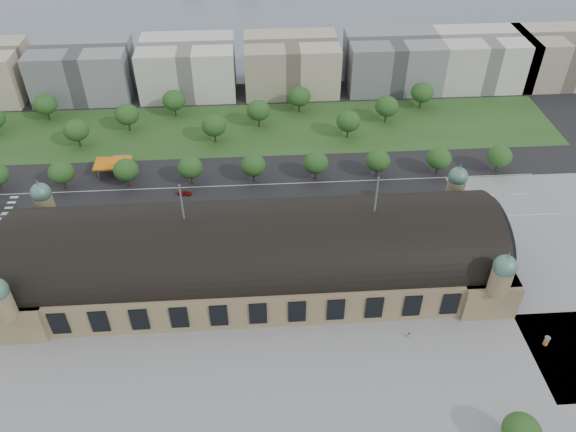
{
  "coord_description": "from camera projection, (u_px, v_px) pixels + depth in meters",
  "views": [
    {
      "loc": [
        1.52,
        -125.49,
        127.18
      ],
      "look_at": [
        10.66,
        13.46,
        14.0
      ],
      "focal_mm": 35.0,
      "sensor_mm": 36.0,
      "label": 1
    }
  ],
  "objects": [
    {
      "name": "tree_row_6",
      "position": [
        316.0,
        163.0,
        214.89
      ],
      "size": [
        9.6,
        9.6,
        11.52
      ],
      "color": "#2D2116",
      "rests_on": "ground"
    },
    {
      "name": "tree_belt_4",
      "position": [
        127.0,
        115.0,
        243.05
      ],
      "size": [
        10.4,
        10.4,
        12.48
      ],
      "color": "#2D2116",
      "rests_on": "ground"
    },
    {
      "name": "tree_belt_9",
      "position": [
        348.0,
        121.0,
        238.59
      ],
      "size": [
        10.4,
        10.4,
        12.48
      ],
      "color": "#2D2116",
      "rests_on": "ground"
    },
    {
      "name": "tree_belt_2",
      "position": [
        45.0,
        104.0,
        250.4
      ],
      "size": [
        10.4,
        10.4,
        12.48
      ],
      "color": "#2D2116",
      "rests_on": "ground"
    },
    {
      "name": "tree_row_7",
      "position": [
        378.0,
        161.0,
        216.11
      ],
      "size": [
        9.6,
        9.6,
        11.52
      ],
      "color": "#2D2116",
      "rests_on": "ground"
    },
    {
      "name": "parked_car_0",
      "position": [
        18.0,
        243.0,
        188.98
      ],
      "size": [
        5.25,
        3.68,
        1.64
      ],
      "primitive_type": "imported",
      "rotation": [
        0.0,
        0.0,
        -1.14
      ],
      "color": "black",
      "rests_on": "ground"
    },
    {
      "name": "bus_mid",
      "position": [
        251.0,
        220.0,
        197.09
      ],
      "size": [
        11.96,
        2.97,
        3.32
      ],
      "primitive_type": "imported",
      "rotation": [
        0.0,
        0.0,
        1.56
      ],
      "color": "beige",
      "rests_on": "ground"
    },
    {
      "name": "plaza_east",
      "position": [
        573.0,
        264.0,
        182.55
      ],
      "size": [
        56.0,
        100.0,
        0.12
      ],
      "primitive_type": "cube",
      "color": "gray",
      "rests_on": "ground"
    },
    {
      "name": "ground",
      "position": [
        257.0,
        278.0,
        177.31
      ],
      "size": [
        900.0,
        900.0,
        0.0
      ],
      "primitive_type": "plane",
      "color": "black",
      "rests_on": "ground"
    },
    {
      "name": "office_6",
      "position": [
        482.0,
        59.0,
        278.58
      ],
      "size": [
        45.0,
        32.0,
        24.0
      ],
      "primitive_type": "cube",
      "color": "silver",
      "rests_on": "ground"
    },
    {
      "name": "petrol_station",
      "position": [
        118.0,
        162.0,
        223.26
      ],
      "size": [
        14.0,
        13.0,
        5.05
      ],
      "color": "orange",
      "rests_on": "ground"
    },
    {
      "name": "parked_car_2",
      "position": [
        99.0,
        240.0,
        190.41
      ],
      "size": [
        5.31,
        4.3,
        1.44
      ],
      "primitive_type": "imported",
      "rotation": [
        0.0,
        0.0,
        -1.03
      ],
      "color": "#181D43",
      "rests_on": "ground"
    },
    {
      "name": "tree_row_2",
      "position": [
        61.0,
        172.0,
        210.0
      ],
      "size": [
        9.6,
        9.6,
        11.52
      ],
      "color": "#2D2116",
      "rests_on": "ground"
    },
    {
      "name": "office_7",
      "position": [
        560.0,
        57.0,
        280.61
      ],
      "size": [
        45.0,
        32.0,
        24.0
      ],
      "primitive_type": "cube",
      "color": "#C2B498",
      "rests_on": "ground"
    },
    {
      "name": "tree_belt_8",
      "position": [
        299.0,
        96.0,
        256.21
      ],
      "size": [
        10.4,
        10.4,
        12.48
      ],
      "color": "#2D2116",
      "rests_on": "ground"
    },
    {
      "name": "grass_belt",
      "position": [
        219.0,
        130.0,
        248.56
      ],
      "size": [
        300.0,
        45.0,
        0.1
      ],
      "primitive_type": "cube",
      "color": "#284C1E",
      "rests_on": "ground"
    },
    {
      "name": "tree_row_3",
      "position": [
        126.0,
        170.0,
        211.22
      ],
      "size": [
        9.6,
        9.6,
        11.52
      ],
      "color": "#2D2116",
      "rests_on": "ground"
    },
    {
      "name": "office_4",
      "position": [
        291.0,
        64.0,
        273.74
      ],
      "size": [
        45.0,
        32.0,
        24.0
      ],
      "primitive_type": "cube",
      "color": "#C2B498",
      "rests_on": "ground"
    },
    {
      "name": "road_slab",
      "position": [
        200.0,
        207.0,
        205.72
      ],
      "size": [
        260.0,
        26.0,
        0.1
      ],
      "primitive_type": "cube",
      "color": "black",
      "rests_on": "ground"
    },
    {
      "name": "parked_car_3",
      "position": [
        100.0,
        233.0,
        193.5
      ],
      "size": [
        4.44,
        3.45,
        1.41
      ],
      "primitive_type": "imported",
      "rotation": [
        0.0,
        0.0,
        -1.07
      ],
      "color": "#4F5155",
      "rests_on": "ground"
    },
    {
      "name": "parked_car_5",
      "position": [
        110.0,
        240.0,
        190.58
      ],
      "size": [
        5.92,
        4.61,
        1.49
      ],
      "primitive_type": "imported",
      "rotation": [
        0.0,
        0.0,
        -1.11
      ],
      "color": "#94989C",
      "rests_on": "ground"
    },
    {
      "name": "parked_car_6",
      "position": [
        149.0,
        230.0,
        194.34
      ],
      "size": [
        5.16,
        4.35,
        1.41
      ],
      "primitive_type": "imported",
      "rotation": [
        0.0,
        0.0,
        -0.98
      ],
      "color": "black",
      "rests_on": "ground"
    },
    {
      "name": "tree_belt_3",
      "position": [
        76.0,
        130.0,
        232.79
      ],
      "size": [
        10.4,
        10.4,
        12.48
      ],
      "color": "#2D2116",
      "rests_on": "ground"
    },
    {
      "name": "traffic_car_4",
      "position": [
        262.0,
        214.0,
        201.51
      ],
      "size": [
        3.84,
        1.63,
        1.3
      ],
      "primitive_type": "imported",
      "rotation": [
        0.0,
        0.0,
        -1.6
      ],
      "color": "#171E41",
      "rests_on": "ground"
    },
    {
      "name": "parked_car_4",
      "position": [
        99.0,
        240.0,
        190.42
      ],
      "size": [
        4.36,
        3.22,
        1.37
      ],
      "primitive_type": "imported",
      "rotation": [
        0.0,
        0.0,
        -1.09
      ],
      "color": "silver",
      "rests_on": "ground"
    },
    {
      "name": "office_5",
      "position": [
        392.0,
        62.0,
        276.29
      ],
      "size": [
        45.0,
        32.0,
        24.0
      ],
      "primitive_type": "cube",
      "color": "gray",
      "rests_on": "ground"
    },
    {
      "name": "tree_row_9",
      "position": [
        500.0,
        156.0,
        218.55
      ],
      "size": [
        9.6,
        9.6,
        11.52
      ],
      "color": "#2D2116",
      "rests_on": "ground"
    },
    {
      "name": "traffic_car_3",
      "position": [
        185.0,
        193.0,
        211.04
      ],
      "size": [
        5.35,
        2.49,
        1.51
      ],
      "primitive_type": "imported",
      "rotation": [
        0.0,
        0.0,
        1.5
      ],
      "color": "maroon",
      "rests_on": "ground"
    },
    {
      "name": "pedestrian_0",
      "position": [
        409.0,
        335.0,
        158.63
      ],
      "size": [
        1.08,
        0.88,
        1.93
      ],
      "primitive_type": "imported",
      "rotation": [
        0.0,
        0.0,
        -0.42
      ],
      "color": "gray",
      "rests_on": "ground"
    },
    {
      "name": "tree_row_8",
      "position": [
        439.0,
        158.0,
        217.33
      ],
      "size": [
        9.6,
        9.6,
        11.52
      ],
      "color": "#2D2116",
      "rests_on": "ground"
    },
    {
      "name": "tree_belt_5",
      "position": [
        174.0,
        100.0,
        253.3
      ],
      "size": [
        10.4,
        10.4,
        12.48
      ],
      "color": "#2D2116",
      "rests_on": "ground"
    },
    {
      "name": "advertising_column",
      "position": [
        546.0,
        341.0,
        156.28
      ],
      "size": [
        1.6,
        1.6,
        3.03
      ],
      "color": "#D13F34",
      "rests_on": "ground"
    },
    {
      "name": "tree_belt_7",
      "position": [
        258.0,
        110.0,
        245.95
      ],
      "size": [
        10.4,
        10.4,
        12.48
      ],
      "color": "#2D2116",
      "rests_on": "ground"
    },
    {
      "name": "bus_east",
      "position": [
        327.0,
        209.0,
        202.42
      ],
      "size": [
        11.63,
        3.8,
        3.18
      ],
      "primitive_type": "imported",
      "rotation": [
        0.0,
        0.0,
        1.67
      ],
      "color": "silver",
      "rests_on": "ground"
    },
    {
      "name": "tree_belt_11",
      "position": [
        422.0,
        93.0,
        259.11
      ],
      "size": [
        10.4,
        10.4,
        12.48
      ],
      "color": "#2D2116",
      "rests_on": "ground"
    },
    {
      "name": "tree_belt_6",
      "position": [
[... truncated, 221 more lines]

